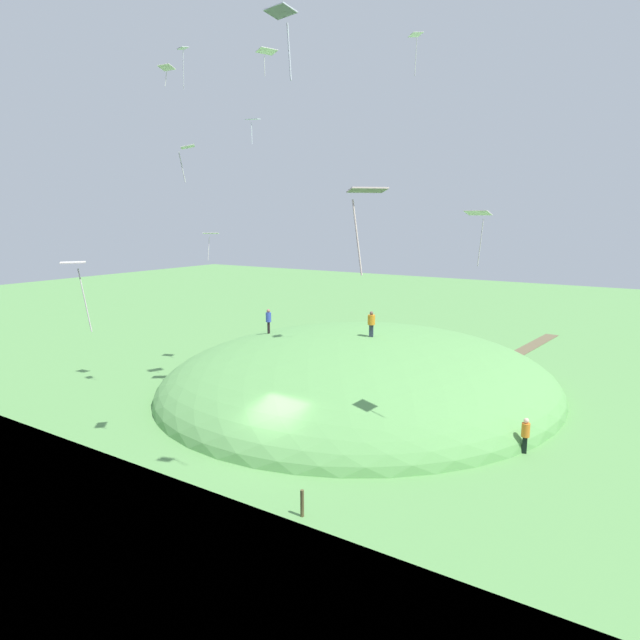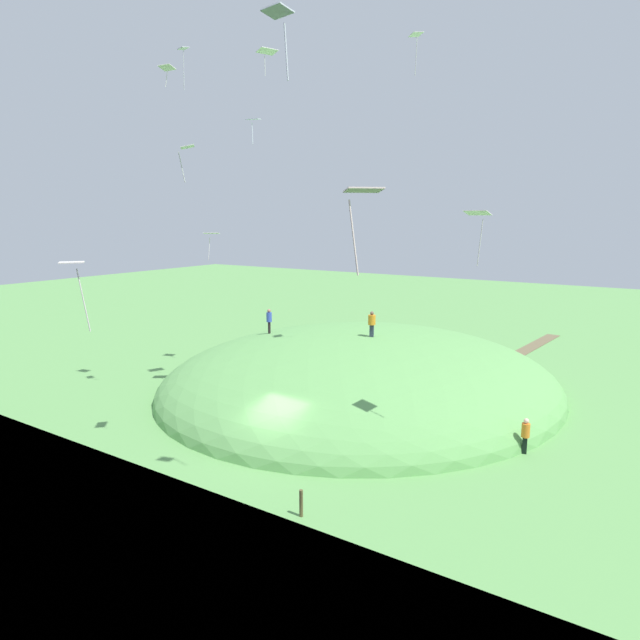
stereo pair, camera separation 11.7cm
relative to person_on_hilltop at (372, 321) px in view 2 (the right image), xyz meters
The scene contains 18 objects.
ground_plane 12.09m from the person_on_hilltop, behind, with size 160.00×160.00×0.00m, color #5E9850.
grass_hill 4.64m from the person_on_hilltop, 71.04° to the left, with size 27.58×25.69×7.00m, color #62A155.
dirt_path 18.34m from the person_on_hilltop, 20.21° to the right, with size 15.66×1.18×0.04m, color brown.
person_on_hilltop is the anchor object (origin of this frame).
person_near_shore 7.83m from the person_on_hilltop, 95.61° to the left, with size 0.52×0.52×1.75m.
person_walking_path 12.43m from the person_on_hilltop, 114.92° to the right, with size 0.47×0.47×1.76m.
kite_0 19.07m from the person_on_hilltop, 131.63° to the left, with size 0.66×0.91×1.15m.
kite_1 16.32m from the person_on_hilltop, 122.27° to the right, with size 1.00×1.00×2.12m.
kite_2 15.43m from the person_on_hilltop, 98.89° to the left, with size 0.88×1.05×1.70m.
kite_3 16.94m from the person_on_hilltop, 139.25° to the left, with size 1.28×1.10×1.44m.
kite_4 24.57m from the person_on_hilltop, 153.23° to the right, with size 0.87×0.88×1.70m.
kite_5 22.03m from the person_on_hilltop, behind, with size 0.82×0.78×2.04m.
kite_6 18.72m from the person_on_hilltop, 141.97° to the left, with size 0.59×0.72×2.11m.
kite_7 24.76m from the person_on_hilltop, 157.97° to the right, with size 0.54×0.69×1.38m.
kite_8 14.38m from the person_on_hilltop, 133.98° to the right, with size 0.75×1.03×2.19m.
kite_10 11.47m from the person_on_hilltop, 125.74° to the left, with size 1.12×1.19×1.70m.
kite_11 16.82m from the person_on_hilltop, behind, with size 0.97×0.97×1.53m.
mooring_post 16.65m from the person_on_hilltop, 161.61° to the right, with size 0.14×0.14×1.06m, color brown.
Camera 2 is at (-19.49, -15.20, 10.97)m, focal length 30.57 mm.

